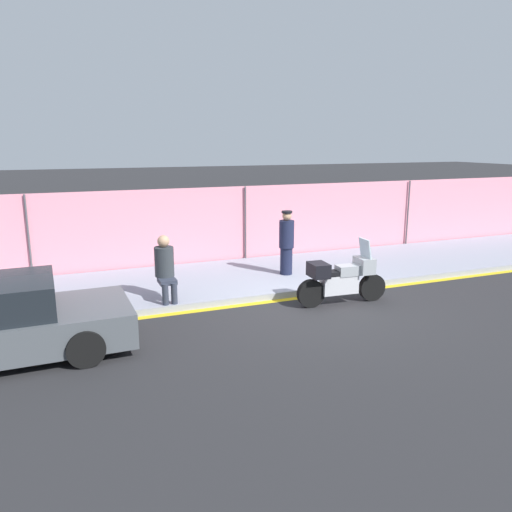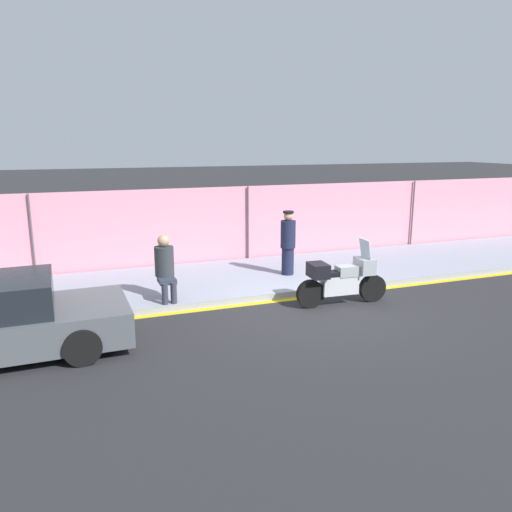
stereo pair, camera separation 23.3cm
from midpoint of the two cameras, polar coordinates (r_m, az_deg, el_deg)
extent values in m
plane|color=#262628|center=(10.66, 7.72, -6.06)|extent=(120.00, 120.00, 0.00)
cube|color=#8E93A3|center=(12.93, 2.20, -2.19)|extent=(42.17, 3.49, 0.15)
cube|color=gold|center=(11.35, 5.77, -4.80)|extent=(42.17, 0.18, 0.01)
cube|color=pink|center=(14.39, -0.58, 3.58)|extent=(40.07, 0.08, 2.21)
cylinder|color=#4C4C51|center=(13.48, -23.76, 1.84)|extent=(0.05, 0.05, 2.21)
cylinder|color=#4C4C51|center=(14.29, -0.44, 3.52)|extent=(0.05, 0.05, 2.21)
cylinder|color=#4C4C51|center=(17.07, 17.82, 4.45)|extent=(0.05, 0.05, 2.21)
cylinder|color=black|center=(11.33, 13.73, -3.58)|extent=(0.61, 0.18, 0.60)
cylinder|color=black|center=(10.67, 6.86, -4.32)|extent=(0.61, 0.18, 0.60)
cube|color=silver|center=(10.90, 10.09, -3.25)|extent=(0.83, 0.33, 0.41)
cube|color=#999EA3|center=(10.92, 11.12, -1.65)|extent=(0.54, 0.34, 0.22)
cube|color=black|center=(10.80, 9.72, -1.98)|extent=(0.62, 0.32, 0.10)
cube|color=#999EA3|center=(11.08, 12.89, -1.09)|extent=(0.35, 0.50, 0.34)
cube|color=silver|center=(11.00, 12.99, 0.83)|extent=(0.13, 0.43, 0.42)
cube|color=black|center=(10.60, 7.74, -1.64)|extent=(0.39, 0.53, 0.30)
cylinder|color=#191E38|center=(12.68, 4.17, -0.57)|extent=(0.31, 0.31, 0.69)
cylinder|color=#191E38|center=(12.54, 4.22, 2.49)|extent=(0.38, 0.38, 0.69)
sphere|color=tan|center=(12.46, 4.25, 4.58)|extent=(0.23, 0.23, 0.23)
cylinder|color=black|center=(12.45, 4.26, 5.03)|extent=(0.27, 0.27, 0.05)
cylinder|color=#2D3342|center=(10.51, -9.75, -4.30)|extent=(0.13, 0.13, 0.45)
cylinder|color=#2D3342|center=(10.54, -8.76, -4.20)|extent=(0.13, 0.13, 0.45)
cube|color=#2D3342|center=(10.67, -9.54, -2.77)|extent=(0.35, 0.45, 0.10)
cylinder|color=#2D3338|center=(10.79, -9.84, -0.59)|extent=(0.41, 0.41, 0.63)
sphere|color=tan|center=(10.70, -9.93, 1.72)|extent=(0.25, 0.25, 0.25)
cylinder|color=black|center=(10.03, -19.14, -6.10)|extent=(0.61, 0.23, 0.60)
cylinder|color=black|center=(8.40, -18.48, -9.81)|extent=(0.61, 0.23, 0.60)
camera|label=1|loc=(0.12, -89.39, 0.14)|focal=35.00mm
camera|label=2|loc=(0.12, 90.61, -0.14)|focal=35.00mm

